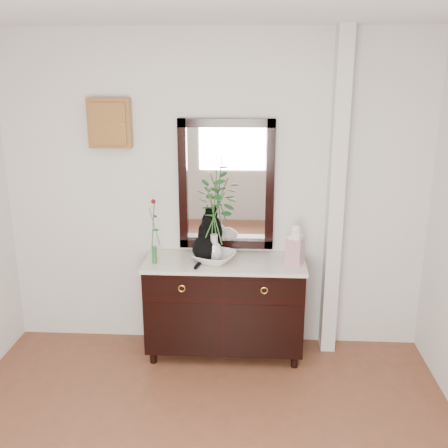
# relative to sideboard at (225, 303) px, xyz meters

# --- Properties ---
(wall_back) EXTENTS (3.60, 0.04, 2.70)m
(wall_back) POSITION_rel_sideboard_xyz_m (-0.10, 0.25, 0.88)
(wall_back) COLOR silver
(wall_back) RESTS_ON ground
(pilaster) EXTENTS (0.12, 0.20, 2.70)m
(pilaster) POSITION_rel_sideboard_xyz_m (0.90, 0.17, 0.88)
(pilaster) COLOR silver
(pilaster) RESTS_ON ground
(sideboard) EXTENTS (1.33, 0.52, 0.82)m
(sideboard) POSITION_rel_sideboard_xyz_m (0.00, 0.00, 0.00)
(sideboard) COLOR black
(sideboard) RESTS_ON ground
(wall_mirror) EXTENTS (0.80, 0.06, 1.10)m
(wall_mirror) POSITION_rel_sideboard_xyz_m (-0.00, 0.24, 0.97)
(wall_mirror) COLOR black
(wall_mirror) RESTS_ON wall_back
(key_cabinet) EXTENTS (0.35, 0.10, 0.40)m
(key_cabinet) POSITION_rel_sideboard_xyz_m (-0.95, 0.21, 1.48)
(key_cabinet) COLOR brown
(key_cabinet) RESTS_ON wall_back
(cat) EXTENTS (0.31, 0.35, 0.36)m
(cat) POSITION_rel_sideboard_xyz_m (-0.16, 0.02, 0.55)
(cat) COLOR black
(cat) RESTS_ON sideboard
(lotus_bowl) EXTENTS (0.43, 0.43, 0.08)m
(lotus_bowl) POSITION_rel_sideboard_xyz_m (-0.08, -0.03, 0.42)
(lotus_bowl) COLOR white
(lotus_bowl) RESTS_ON sideboard
(vase_branches) EXTENTS (0.44, 0.44, 0.76)m
(vase_branches) POSITION_rel_sideboard_xyz_m (-0.08, -0.03, 0.78)
(vase_branches) COLOR silver
(vase_branches) RESTS_ON lotus_bowl
(bud_vase_rose) EXTENTS (0.08, 0.08, 0.55)m
(bud_vase_rose) POSITION_rel_sideboard_xyz_m (-0.57, -0.08, 0.65)
(bud_vase_rose) COLOR #2F6A38
(bud_vase_rose) RESTS_ON sideboard
(ginger_jar) EXTENTS (0.17, 0.17, 0.34)m
(ginger_jar) POSITION_rel_sideboard_xyz_m (0.57, -0.02, 0.55)
(ginger_jar) COLOR white
(ginger_jar) RESTS_ON sideboard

